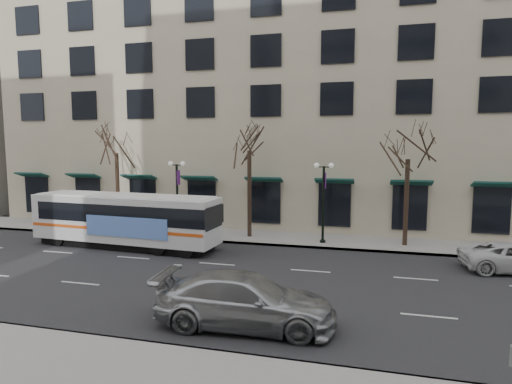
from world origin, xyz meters
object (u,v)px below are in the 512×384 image
(tree_far_mid, at_px, (249,136))
(silver_car, at_px, (245,300))
(lamp_post_left, at_px, (177,194))
(city_bus, at_px, (126,219))
(lamp_post_right, at_px, (323,199))
(tree_far_left, at_px, (116,140))
(tree_far_right, at_px, (409,143))

(tree_far_mid, height_order, silver_car, tree_far_mid)
(lamp_post_left, relative_size, city_bus, 0.43)
(lamp_post_right, height_order, city_bus, lamp_post_right)
(lamp_post_left, distance_m, lamp_post_right, 10.00)
(city_bus, xyz_separation_m, silver_car, (10.36, -9.30, -0.87))
(tree_far_left, relative_size, tree_far_right, 1.03)
(tree_far_mid, height_order, city_bus, tree_far_mid)
(tree_far_left, height_order, lamp_post_left, tree_far_left)
(tree_far_right, height_order, silver_car, tree_far_right)
(tree_far_right, bearing_deg, city_bus, -165.57)
(tree_far_mid, xyz_separation_m, lamp_post_right, (5.01, -0.60, -3.96))
(lamp_post_left, bearing_deg, lamp_post_right, 0.00)
(lamp_post_right, height_order, silver_car, lamp_post_right)
(lamp_post_left, height_order, lamp_post_right, same)
(city_bus, bearing_deg, lamp_post_right, 21.47)
(silver_car, bearing_deg, tree_far_mid, 11.50)
(tree_far_mid, height_order, lamp_post_right, tree_far_mid)
(tree_far_right, relative_size, lamp_post_left, 1.55)
(tree_far_left, relative_size, silver_car, 1.32)
(tree_far_left, bearing_deg, tree_far_mid, 0.00)
(city_bus, distance_m, silver_car, 13.95)
(lamp_post_left, bearing_deg, city_bus, -115.09)
(tree_far_right, relative_size, lamp_post_right, 1.55)
(tree_far_left, height_order, tree_far_right, tree_far_left)
(lamp_post_right, bearing_deg, lamp_post_left, 180.00)
(city_bus, bearing_deg, tree_far_right, 18.39)
(city_bus, bearing_deg, tree_far_mid, 36.57)
(tree_far_left, xyz_separation_m, tree_far_mid, (10.00, 0.00, 0.21))
(tree_far_right, xyz_separation_m, silver_car, (-6.37, -13.60, -5.50))
(tree_far_mid, distance_m, tree_far_right, 10.01)
(tree_far_left, height_order, tree_far_mid, tree_far_mid)
(tree_far_mid, xyz_separation_m, tree_far_right, (10.00, -0.00, -0.48))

